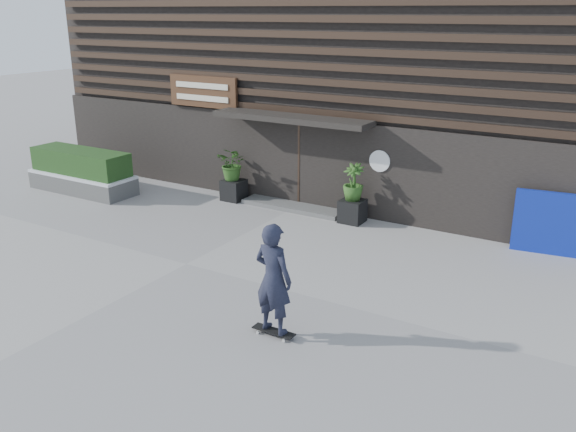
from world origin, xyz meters
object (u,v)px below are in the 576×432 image
Objects in this scene: raised_bed at (83,183)px; skateboarder at (273,279)px; planter_pot_right at (352,211)px; planter_pot_left at (234,190)px; blue_tarp at (549,223)px.

raised_bed is 1.73× the size of skateboarder.
planter_pot_right is at bearing 102.93° from skateboarder.
raised_bed is at bearing -168.84° from planter_pot_right.
planter_pot_left is 8.53m from blue_tarp.
planter_pot_left and planter_pot_right have the same top height.
planter_pot_right is at bearing 0.00° from planter_pot_left.
planter_pot_left is 3.80m from planter_pot_right.
raised_bed is (-8.29, -1.64, -0.05)m from planter_pot_right.
raised_bed is at bearing -179.07° from blue_tarp.
planter_pot_right reaches higher than raised_bed.
blue_tarp is at bearing 3.64° from planter_pot_right.
skateboarder is (5.18, -6.01, 0.75)m from planter_pot_left.
planter_pot_left is 0.17× the size of raised_bed.
planter_pot_left is at bearing 174.48° from blue_tarp.
planter_pot_left reaches higher than raised_bed.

